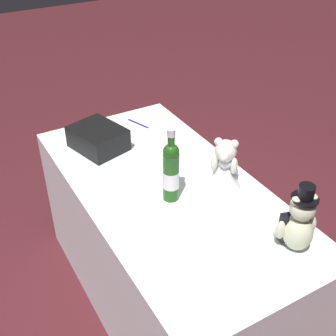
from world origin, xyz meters
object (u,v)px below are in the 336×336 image
teddy_bear_groom (298,223)px  gift_case_black (98,138)px  teddy_bear_bride (225,164)px  signing_pen (138,123)px  champagne_bottle (171,171)px

teddy_bear_groom → gift_case_black: bearing=19.8°
teddy_bear_groom → teddy_bear_bride: size_ratio=1.19×
teddy_bear_bride → gift_case_black: size_ratio=0.78×
teddy_bear_groom → signing_pen: teddy_bear_groom is taller
signing_pen → gift_case_black: (-0.13, 0.28, 0.05)m
teddy_bear_groom → gift_case_black: (0.99, 0.36, -0.05)m
teddy_bear_groom → champagne_bottle: (0.47, 0.25, 0.03)m
champagne_bottle → teddy_bear_groom: bearing=-152.0°
champagne_bottle → signing_pen: size_ratio=2.25×
signing_pen → champagne_bottle: bearing=165.4°
champagne_bottle → signing_pen: (0.65, -0.17, -0.13)m
teddy_bear_groom → champagne_bottle: 0.53m
teddy_bear_bride → gift_case_black: bearing=33.1°
champagne_bottle → gift_case_black: (0.52, 0.11, -0.08)m
signing_pen → teddy_bear_groom: bearing=-175.9°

